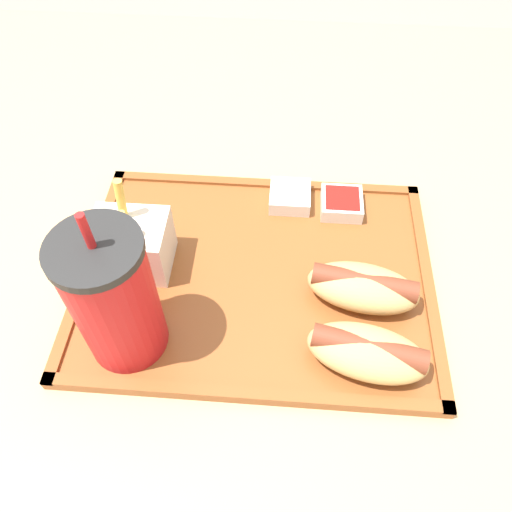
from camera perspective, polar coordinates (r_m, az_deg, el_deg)
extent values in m
plane|color=gray|center=(1.23, -2.08, -20.87)|extent=(8.00, 8.00, 0.00)
cube|color=tan|center=(0.89, -2.77, -14.11)|extent=(1.10, 1.08, 0.72)
cube|color=brown|center=(0.55, 0.00, -2.24)|extent=(0.38, 0.29, 0.01)
cube|color=brown|center=(0.63, 0.94, 8.33)|extent=(0.38, 0.01, 0.00)
cube|color=brown|center=(0.48, -1.29, -15.36)|extent=(0.38, 0.01, 0.00)
cube|color=brown|center=(0.57, 19.05, -2.84)|extent=(0.01, 0.29, 0.00)
cube|color=brown|center=(0.58, -18.51, -0.61)|extent=(0.01, 0.29, 0.00)
cylinder|color=red|center=(0.46, -15.82, -4.98)|extent=(0.08, 0.08, 0.14)
cylinder|color=#262626|center=(0.40, -18.08, 0.74)|extent=(0.08, 0.08, 0.01)
cylinder|color=red|center=(0.39, -18.87, 2.72)|extent=(0.01, 0.01, 0.03)
ellipsoid|color=tan|center=(0.48, 12.59, -10.72)|extent=(0.12, 0.08, 0.04)
cylinder|color=brown|center=(0.48, 12.77, -10.24)|extent=(0.11, 0.04, 0.02)
ellipsoid|color=tan|center=(0.52, 12.10, -3.57)|extent=(0.12, 0.07, 0.04)
cylinder|color=brown|center=(0.51, 12.27, -3.02)|extent=(0.11, 0.04, 0.02)
cube|color=silver|center=(0.55, -13.97, 1.24)|extent=(0.08, 0.06, 0.06)
cylinder|color=#E5C14C|center=(0.52, -16.74, 1.55)|extent=(0.02, 0.02, 0.06)
cylinder|color=#E5C14C|center=(0.51, -13.95, 2.02)|extent=(0.02, 0.01, 0.07)
cylinder|color=#E5C14C|center=(0.53, -14.97, 4.96)|extent=(0.02, 0.02, 0.08)
cube|color=silver|center=(0.61, 3.90, 6.78)|extent=(0.05, 0.05, 0.02)
cube|color=white|center=(0.60, 3.94, 7.35)|extent=(0.04, 0.04, 0.00)
cube|color=silver|center=(0.61, 9.74, 5.94)|extent=(0.05, 0.05, 0.02)
cube|color=#B21914|center=(0.60, 9.85, 6.50)|extent=(0.04, 0.04, 0.00)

